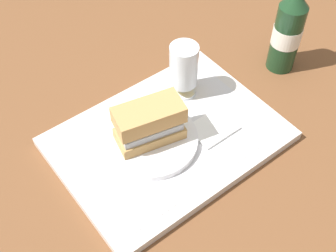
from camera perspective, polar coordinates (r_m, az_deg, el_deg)
ground_plane at (r=0.90m, az=0.00°, el=-2.04°), size 3.00×3.00×0.00m
tray at (r=0.90m, az=0.00°, el=-1.65°), size 0.44×0.32×0.02m
placemat at (r=0.89m, az=0.00°, el=-1.22°), size 0.38×0.27×0.00m
plate at (r=0.87m, az=-2.33°, el=-1.74°), size 0.19×0.19×0.01m
sandwich at (r=0.83m, az=-2.22°, el=0.47°), size 0.14×0.09×0.08m
beer_glass at (r=0.92m, az=2.02°, el=7.35°), size 0.06×0.06×0.12m
napkin_folded at (r=0.90m, az=5.81°, el=-0.25°), size 0.09×0.07×0.01m
beer_bottle at (r=1.03m, az=15.24°, el=11.87°), size 0.07×0.07×0.27m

